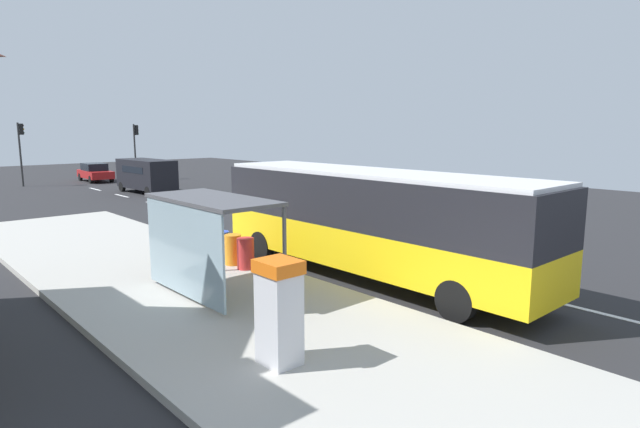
% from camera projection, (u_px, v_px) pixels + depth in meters
% --- Properties ---
extents(ground_plane, '(56.00, 92.00, 0.04)m').
position_uv_depth(ground_plane, '(192.00, 215.00, 26.92)').
color(ground_plane, '#262628').
extents(sidewalk_platform, '(6.20, 30.00, 0.18)m').
position_uv_depth(sidewalk_platform, '(194.00, 292.00, 13.87)').
color(sidewalk_platform, '#ADAAA3').
rests_on(sidewalk_platform, ground).
extents(lane_stripe_seg_0, '(0.16, 2.20, 0.01)m').
position_uv_depth(lane_stripe_seg_0, '(609.00, 315.00, 12.41)').
color(lane_stripe_seg_0, silver).
rests_on(lane_stripe_seg_0, ground).
extents(lane_stripe_seg_1, '(0.16, 2.20, 0.01)m').
position_uv_depth(lane_stripe_seg_1, '(435.00, 273.00, 16.08)').
color(lane_stripe_seg_1, silver).
rests_on(lane_stripe_seg_1, ground).
extents(lane_stripe_seg_2, '(0.16, 2.20, 0.01)m').
position_uv_depth(lane_stripe_seg_2, '(326.00, 246.00, 19.74)').
color(lane_stripe_seg_2, silver).
rests_on(lane_stripe_seg_2, ground).
extents(lane_stripe_seg_3, '(0.16, 2.20, 0.01)m').
position_uv_depth(lane_stripe_seg_3, '(251.00, 227.00, 23.41)').
color(lane_stripe_seg_3, silver).
rests_on(lane_stripe_seg_3, ground).
extents(lane_stripe_seg_4, '(0.16, 2.20, 0.01)m').
position_uv_depth(lane_stripe_seg_4, '(196.00, 214.00, 27.08)').
color(lane_stripe_seg_4, silver).
rests_on(lane_stripe_seg_4, ground).
extents(lane_stripe_seg_5, '(0.16, 2.20, 0.01)m').
position_uv_depth(lane_stripe_seg_5, '(155.00, 204.00, 30.74)').
color(lane_stripe_seg_5, silver).
rests_on(lane_stripe_seg_5, ground).
extents(lane_stripe_seg_6, '(0.16, 2.20, 0.01)m').
position_uv_depth(lane_stripe_seg_6, '(122.00, 196.00, 34.41)').
color(lane_stripe_seg_6, silver).
rests_on(lane_stripe_seg_6, ground).
extents(lane_stripe_seg_7, '(0.16, 2.20, 0.01)m').
position_uv_depth(lane_stripe_seg_7, '(95.00, 189.00, 38.08)').
color(lane_stripe_seg_7, silver).
rests_on(lane_stripe_seg_7, ground).
extents(bus, '(2.56, 11.02, 3.21)m').
position_uv_depth(bus, '(370.00, 217.00, 15.19)').
color(bus, yellow).
rests_on(bus, ground).
extents(white_van, '(2.22, 5.28, 2.30)m').
position_uv_depth(white_van, '(146.00, 173.00, 35.77)').
color(white_van, black).
rests_on(white_van, ground).
extents(sedan_near, '(2.00, 4.48, 1.52)m').
position_uv_depth(sedan_near, '(95.00, 172.00, 43.63)').
color(sedan_near, '#A51919').
rests_on(sedan_near, ground).
extents(ticket_machine, '(0.66, 0.76, 1.94)m').
position_uv_depth(ticket_machine, '(279.00, 311.00, 9.33)').
color(ticket_machine, silver).
rests_on(ticket_machine, sidewalk_platform).
extents(recycling_bin_red, '(0.52, 0.52, 0.95)m').
position_uv_depth(recycling_bin_red, '(246.00, 253.00, 15.80)').
color(recycling_bin_red, red).
rests_on(recycling_bin_red, sidewalk_platform).
extents(recycling_bin_orange, '(0.52, 0.52, 0.95)m').
position_uv_depth(recycling_bin_orange, '(233.00, 250.00, 16.32)').
color(recycling_bin_orange, orange).
rests_on(recycling_bin_orange, sidewalk_platform).
extents(recycling_bin_blue, '(0.52, 0.52, 0.95)m').
position_uv_depth(recycling_bin_blue, '(221.00, 246.00, 16.83)').
color(recycling_bin_blue, blue).
rests_on(recycling_bin_blue, sidewalk_platform).
extents(traffic_light_near_side, '(0.49, 0.28, 4.77)m').
position_uv_depth(traffic_light_near_side, '(136.00, 143.00, 44.59)').
color(traffic_light_near_side, '#2D2D2D').
rests_on(traffic_light_near_side, ground).
extents(traffic_light_far_side, '(0.49, 0.28, 4.86)m').
position_uv_depth(traffic_light_far_side, '(21.00, 144.00, 39.49)').
color(traffic_light_far_side, '#2D2D2D').
rests_on(traffic_light_far_side, ground).
extents(bus_shelter, '(1.80, 4.00, 2.50)m').
position_uv_depth(bus_shelter, '(202.00, 221.00, 13.10)').
color(bus_shelter, '#4C4C51').
rests_on(bus_shelter, sidewalk_platform).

